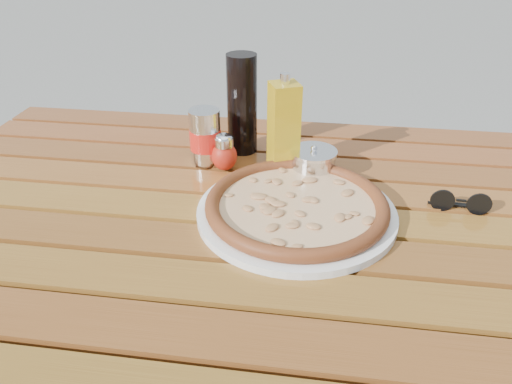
# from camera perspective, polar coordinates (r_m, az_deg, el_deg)

# --- Properties ---
(table) EXTENTS (1.40, 0.90, 0.75)m
(table) POSITION_cam_1_polar(r_m,az_deg,el_deg) (0.96, -0.17, -6.05)
(table) COLOR #361A0C
(table) RESTS_ON ground
(plate) EXTENTS (0.47, 0.47, 0.01)m
(plate) POSITION_cam_1_polar(r_m,az_deg,el_deg) (0.91, 4.63, -2.33)
(plate) COLOR white
(plate) RESTS_ON table
(pizza) EXTENTS (0.43, 0.43, 0.03)m
(pizza) POSITION_cam_1_polar(r_m,az_deg,el_deg) (0.90, 4.67, -1.48)
(pizza) COLOR #F8E0B2
(pizza) RESTS_ON plate
(pepper_shaker) EXTENTS (0.07, 0.07, 0.08)m
(pepper_shaker) POSITION_cam_1_polar(r_m,az_deg,el_deg) (1.05, -3.65, 4.53)
(pepper_shaker) COLOR red
(pepper_shaker) RESTS_ON table
(oregano_shaker) EXTENTS (0.06, 0.06, 0.08)m
(oregano_shaker) POSITION_cam_1_polar(r_m,az_deg,el_deg) (1.07, 3.88, 4.90)
(oregano_shaker) COLOR #353E18
(oregano_shaker) RESTS_ON table
(dark_bottle) EXTENTS (0.07, 0.07, 0.22)m
(dark_bottle) POSITION_cam_1_polar(r_m,az_deg,el_deg) (1.11, -1.61, 9.97)
(dark_bottle) COLOR black
(dark_bottle) RESTS_ON table
(soda_can) EXTENTS (0.08, 0.08, 0.12)m
(soda_can) POSITION_cam_1_polar(r_m,az_deg,el_deg) (1.08, -5.82, 6.23)
(soda_can) COLOR silver
(soda_can) RESTS_ON table
(olive_oil_cruet) EXTENTS (0.07, 0.07, 0.21)m
(olive_oil_cruet) POSITION_cam_1_polar(r_m,az_deg,el_deg) (1.02, 3.18, 7.29)
(olive_oil_cruet) COLOR #B69013
(olive_oil_cruet) RESTS_ON table
(parmesan_tin) EXTENTS (0.12, 0.12, 0.07)m
(parmesan_tin) POSITION_cam_1_polar(r_m,az_deg,el_deg) (1.03, 6.54, 3.29)
(parmesan_tin) COLOR silver
(parmesan_tin) RESTS_ON table
(sunglasses) EXTENTS (0.11, 0.03, 0.04)m
(sunglasses) POSITION_cam_1_polar(r_m,az_deg,el_deg) (0.99, 22.31, -1.15)
(sunglasses) COLOR black
(sunglasses) RESTS_ON table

